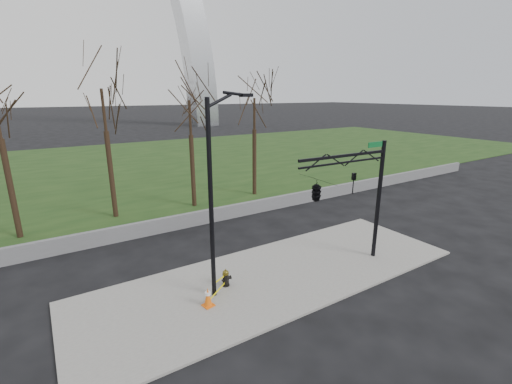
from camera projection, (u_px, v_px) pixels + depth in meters
ground at (277, 276)px, 16.04m from camera, size 500.00×500.00×0.00m
sidewalk at (277, 275)px, 16.03m from camera, size 18.00×6.00×0.10m
grass_strip at (126, 166)px, 40.40m from camera, size 120.00×40.00×0.06m
guardrail at (205, 217)px, 22.42m from camera, size 60.00×0.30×0.90m
tree_row at (61, 154)px, 20.73m from camera, size 31.29×4.00×9.25m
fire_hydrant at (226, 278)px, 14.96m from camera, size 0.48×0.32×0.78m
traffic_cone at (208, 297)px, 13.51m from camera, size 0.47×0.47×0.78m
street_light at (215, 186)px, 13.28m from camera, size 2.34×0.81×8.21m
traffic_signal_mast at (330, 188)px, 15.17m from camera, size 5.10×2.50×6.00m
caution_tape at (218, 287)px, 14.38m from camera, size 1.28×0.96×0.41m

